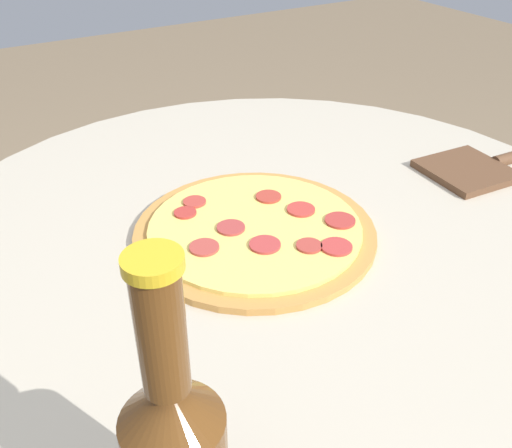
% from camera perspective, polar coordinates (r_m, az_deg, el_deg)
% --- Properties ---
extents(table, '(1.05, 1.05, 0.73)m').
position_cam_1_polar(table, '(0.93, 1.79, -9.32)').
color(table, '#B2A893').
rests_on(table, ground_plane).
extents(pizza, '(0.34, 0.34, 0.02)m').
position_cam_1_polar(pizza, '(0.80, 0.04, -0.73)').
color(pizza, '#B77F3D').
rests_on(pizza, table).
extents(pizza_paddle, '(0.24, 0.14, 0.02)m').
position_cam_1_polar(pizza_paddle, '(1.05, 21.23, 5.28)').
color(pizza_paddle, brown).
rests_on(pizza_paddle, table).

